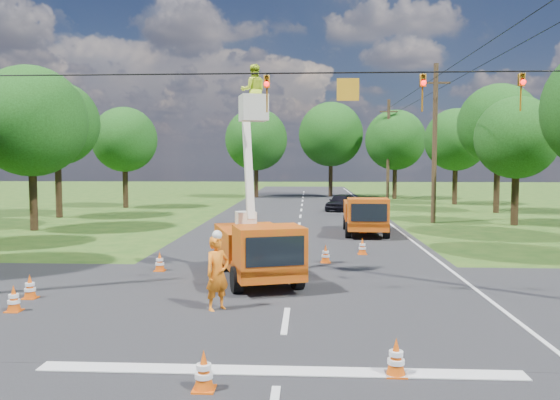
# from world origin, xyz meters

# --- Properties ---
(ground) EXTENTS (140.00, 140.00, 0.00)m
(ground) POSITION_xyz_m (0.00, 20.00, 0.00)
(ground) COLOR #244B16
(ground) RESTS_ON ground
(road_main) EXTENTS (12.00, 100.00, 0.06)m
(road_main) POSITION_xyz_m (0.00, 20.00, 0.00)
(road_main) COLOR black
(road_main) RESTS_ON ground
(road_cross) EXTENTS (56.00, 10.00, 0.07)m
(road_cross) POSITION_xyz_m (0.00, 2.00, 0.00)
(road_cross) COLOR black
(road_cross) RESTS_ON ground
(stop_bar) EXTENTS (9.00, 0.45, 0.02)m
(stop_bar) POSITION_xyz_m (0.00, -3.20, 0.00)
(stop_bar) COLOR silver
(stop_bar) RESTS_ON ground
(edge_line) EXTENTS (0.12, 90.00, 0.02)m
(edge_line) POSITION_xyz_m (5.60, 20.00, 0.00)
(edge_line) COLOR silver
(edge_line) RESTS_ON ground
(bucket_truck) EXTENTS (3.47, 5.68, 7.06)m
(bucket_truck) POSITION_xyz_m (-1.14, 4.57, 1.54)
(bucket_truck) COLOR #D2400E
(bucket_truck) RESTS_ON ground
(second_truck) EXTENTS (2.36, 5.57, 2.05)m
(second_truck) POSITION_xyz_m (3.58, 16.05, 1.07)
(second_truck) COLOR #D2400E
(second_truck) RESTS_ON ground
(ground_worker) EXTENTS (0.84, 0.85, 1.98)m
(ground_worker) POSITION_xyz_m (-1.83, 0.94, 0.99)
(ground_worker) COLOR orange
(ground_worker) RESTS_ON ground
(distant_car) EXTENTS (2.93, 4.32, 1.37)m
(distant_car) POSITION_xyz_m (3.11, 29.88, 0.68)
(distant_car) COLOR black
(distant_car) RESTS_ON ground
(traffic_cone_0) EXTENTS (0.38, 0.38, 0.71)m
(traffic_cone_0) POSITION_xyz_m (-1.22, -4.07, 0.36)
(traffic_cone_0) COLOR #DC500B
(traffic_cone_0) RESTS_ON ground
(traffic_cone_1) EXTENTS (0.38, 0.38, 0.71)m
(traffic_cone_1) POSITION_xyz_m (2.14, -3.25, 0.36)
(traffic_cone_1) COLOR #DC500B
(traffic_cone_1) RESTS_ON ground
(traffic_cone_2) EXTENTS (0.38, 0.38, 0.71)m
(traffic_cone_2) POSITION_xyz_m (1.21, 7.73, 0.36)
(traffic_cone_2) COLOR #DC500B
(traffic_cone_2) RESTS_ON ground
(traffic_cone_3) EXTENTS (0.38, 0.38, 0.71)m
(traffic_cone_3) POSITION_xyz_m (2.80, 9.67, 0.36)
(traffic_cone_3) COLOR #DC500B
(traffic_cone_3) RESTS_ON ground
(traffic_cone_4) EXTENTS (0.38, 0.38, 0.71)m
(traffic_cone_4) POSITION_xyz_m (-7.06, 0.49, 0.36)
(traffic_cone_4) COLOR #DC500B
(traffic_cone_4) RESTS_ON ground
(traffic_cone_5) EXTENTS (0.38, 0.38, 0.71)m
(traffic_cone_5) POSITION_xyz_m (-7.32, 1.81, 0.36)
(traffic_cone_5) COLOR #DC500B
(traffic_cone_5) RESTS_ON ground
(traffic_cone_7) EXTENTS (0.38, 0.38, 0.71)m
(traffic_cone_7) POSITION_xyz_m (3.50, 16.47, 0.36)
(traffic_cone_7) COLOR #DC500B
(traffic_cone_7) RESTS_ON ground
(traffic_cone_8) EXTENTS (0.38, 0.38, 0.71)m
(traffic_cone_8) POSITION_xyz_m (-4.70, 5.82, 0.36)
(traffic_cone_8) COLOR #DC500B
(traffic_cone_8) RESTS_ON ground
(pole_right_mid) EXTENTS (1.80, 0.30, 10.00)m
(pole_right_mid) POSITION_xyz_m (8.50, 22.00, 5.11)
(pole_right_mid) COLOR #4C3823
(pole_right_mid) RESTS_ON ground
(pole_right_far) EXTENTS (1.80, 0.30, 10.00)m
(pole_right_far) POSITION_xyz_m (8.50, 42.00, 5.11)
(pole_right_far) COLOR #4C3823
(pole_right_far) RESTS_ON ground
(signal_span) EXTENTS (18.00, 0.29, 1.07)m
(signal_span) POSITION_xyz_m (2.23, 1.99, 5.88)
(signal_span) COLOR black
(signal_span) RESTS_ON ground
(tree_left_d) EXTENTS (6.20, 6.20, 9.24)m
(tree_left_d) POSITION_xyz_m (-15.00, 17.00, 6.12)
(tree_left_d) COLOR #382616
(tree_left_d) RESTS_ON ground
(tree_left_e) EXTENTS (5.80, 5.80, 9.41)m
(tree_left_e) POSITION_xyz_m (-16.80, 24.00, 6.49)
(tree_left_e) COLOR #382616
(tree_left_e) RESTS_ON ground
(tree_left_f) EXTENTS (5.40, 5.40, 8.40)m
(tree_left_f) POSITION_xyz_m (-14.80, 32.00, 5.69)
(tree_left_f) COLOR #382616
(tree_left_f) RESTS_ON ground
(tree_right_c) EXTENTS (5.00, 5.00, 7.83)m
(tree_right_c) POSITION_xyz_m (13.20, 21.00, 5.31)
(tree_right_c) COLOR #382616
(tree_right_c) RESTS_ON ground
(tree_right_d) EXTENTS (6.00, 6.00, 9.70)m
(tree_right_d) POSITION_xyz_m (14.80, 29.00, 6.68)
(tree_right_d) COLOR #382616
(tree_right_d) RESTS_ON ground
(tree_right_e) EXTENTS (5.60, 5.60, 8.63)m
(tree_right_e) POSITION_xyz_m (13.80, 37.00, 5.81)
(tree_right_e) COLOR #382616
(tree_right_e) RESTS_ON ground
(tree_far_a) EXTENTS (6.60, 6.60, 9.50)m
(tree_far_a) POSITION_xyz_m (-5.00, 45.00, 6.19)
(tree_far_a) COLOR #382616
(tree_far_a) RESTS_ON ground
(tree_far_b) EXTENTS (7.00, 7.00, 10.32)m
(tree_far_b) POSITION_xyz_m (3.00, 47.00, 6.81)
(tree_far_b) COLOR #382616
(tree_far_b) RESTS_ON ground
(tree_far_c) EXTENTS (6.20, 6.20, 9.18)m
(tree_far_c) POSITION_xyz_m (9.50, 44.00, 6.06)
(tree_far_c) COLOR #382616
(tree_far_c) RESTS_ON ground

